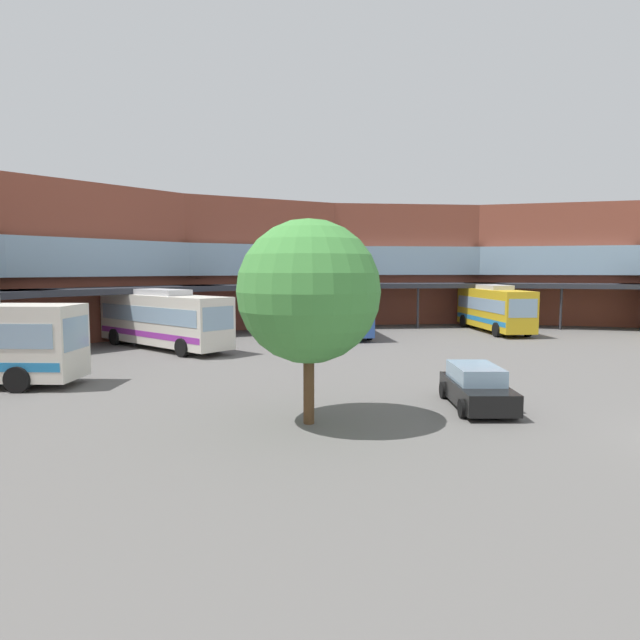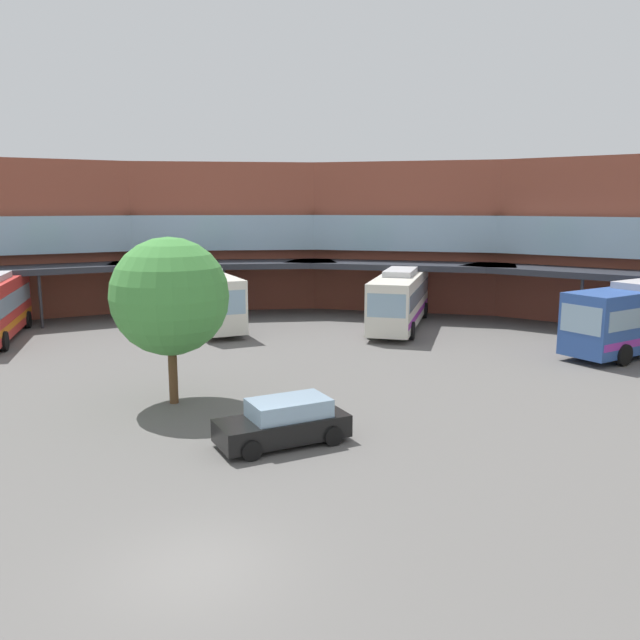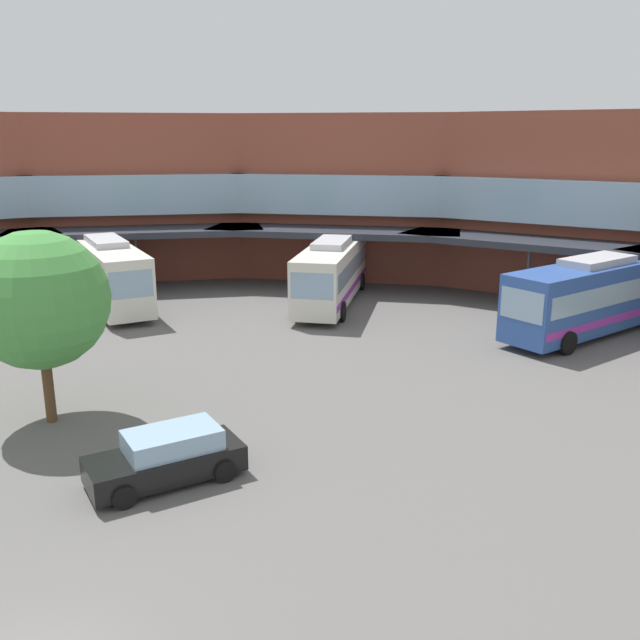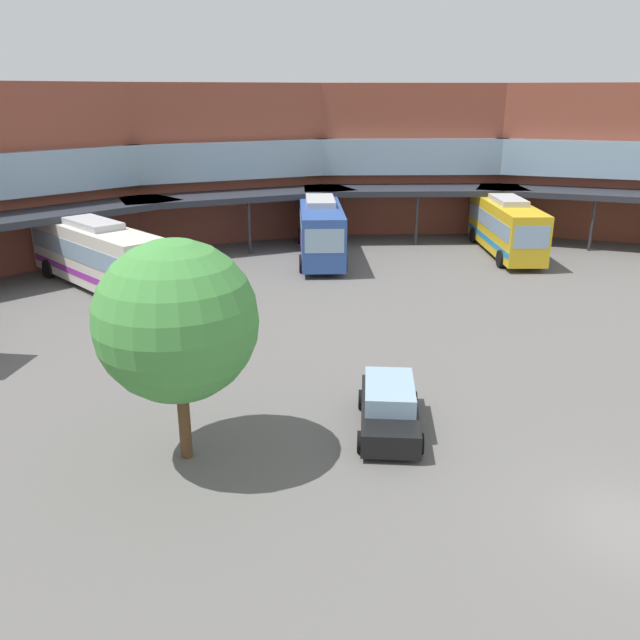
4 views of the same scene
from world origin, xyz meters
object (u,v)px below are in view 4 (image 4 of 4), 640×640
bus_5 (320,227)px  parked_car (389,408)px  bus_0 (96,254)px  bus_2 (506,226)px  plaza_tree (177,321)px

bus_5 → parked_car: size_ratio=2.27×
bus_0 → bus_2: bearing=63.0°
bus_2 → bus_5: size_ratio=0.90×
bus_0 → bus_2: size_ratio=1.24×
bus_2 → plaza_tree: plaza_tree is taller
bus_5 → bus_0: bearing=-62.8°
bus_2 → bus_5: 12.48m
parked_car → plaza_tree: bearing=-70.5°
bus_0 → plaza_tree: (-6.72, -18.68, 2.43)m
bus_2 → parked_car: 26.20m
bus_2 → plaza_tree: 30.76m
bus_0 → parked_car: 21.95m
bus_0 → plaza_tree: 20.00m
bus_0 → bus_2: (23.21, -12.02, 0.00)m
bus_2 → bus_5: bearing=-87.6°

